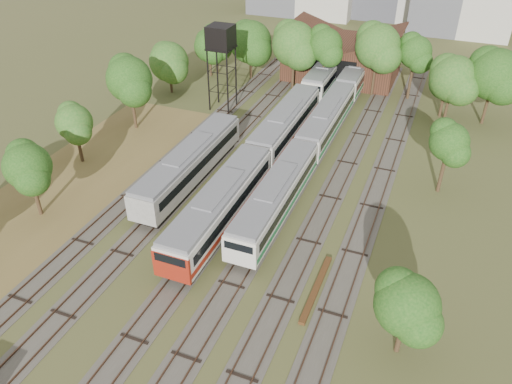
% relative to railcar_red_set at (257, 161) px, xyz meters
% --- Properties ---
extents(dry_grass_patch, '(14.00, 60.00, 0.04)m').
position_rel_railcar_red_set_xyz_m(dry_grass_patch, '(-16.00, -17.74, -2.04)').
color(dry_grass_patch, brown).
rests_on(dry_grass_patch, ground).
extents(tracks, '(24.60, 80.00, 0.19)m').
position_rel_railcar_red_set_xyz_m(tracks, '(1.33, -0.74, -2.01)').
color(tracks, '#4C473D').
rests_on(tracks, ground).
extents(railcar_red_set, '(3.14, 34.58, 3.89)m').
position_rel_railcar_red_set_xyz_m(railcar_red_set, '(0.00, 0.00, 0.00)').
color(railcar_red_set, black).
rests_on(railcar_red_set, ground).
extents(railcar_green_set, '(2.90, 52.08, 3.59)m').
position_rel_railcar_red_set_xyz_m(railcar_green_set, '(4.00, 12.20, -0.16)').
color(railcar_green_set, black).
rests_on(railcar_green_set, ground).
extents(railcar_rear, '(2.99, 16.08, 3.70)m').
position_rel_railcar_red_set_xyz_m(railcar_rear, '(0.00, 27.25, -0.10)').
color(railcar_rear, black).
rests_on(railcar_rear, ground).
extents(old_grey_coach, '(3.00, 18.00, 3.72)m').
position_rel_railcar_red_set_xyz_m(old_grey_coach, '(-6.00, -3.04, -0.03)').
color(old_grey_coach, black).
rests_on(old_grey_coach, ground).
extents(water_tower, '(3.11, 3.11, 10.76)m').
position_rel_railcar_red_set_xyz_m(water_tower, '(-10.72, 14.89, 7.01)').
color(water_tower, black).
rests_on(water_tower, ground).
extents(rail_pile_far, '(0.47, 7.55, 0.25)m').
position_rel_railcar_red_set_xyz_m(rail_pile_far, '(10.20, -13.31, -1.93)').
color(rail_pile_far, '#5A3619').
rests_on(rail_pile_far, ground).
extents(maintenance_shed, '(16.45, 11.55, 7.58)m').
position_rel_railcar_red_set_xyz_m(maintenance_shed, '(1.00, 32.24, 0.86)').
color(maintenance_shed, '#331D12').
rests_on(maintenance_shed, ground).
extents(tree_band_left, '(8.87, 64.15, 8.88)m').
position_rel_railcar_red_set_xyz_m(tree_band_left, '(-18.04, -2.71, 3.21)').
color(tree_band_left, '#382616').
rests_on(tree_band_left, ground).
extents(tree_band_far, '(50.53, 10.50, 9.87)m').
position_rel_railcar_red_set_xyz_m(tree_band_far, '(4.72, 24.68, 4.08)').
color(tree_band_far, '#382616').
rests_on(tree_band_far, ground).
extents(tree_band_right, '(5.33, 43.78, 7.32)m').
position_rel_railcar_red_set_xyz_m(tree_band_right, '(16.76, 4.02, 2.59)').
color(tree_band_right, '#382616').
rests_on(tree_band_right, ground).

